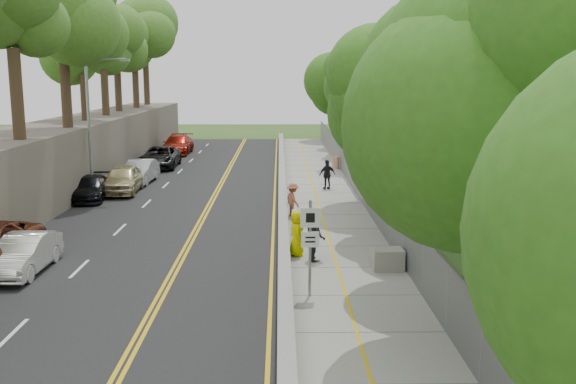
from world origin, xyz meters
The scene contains 24 objects.
ground centered at (0.00, 0.00, 0.00)m, with size 140.00×140.00×0.00m, color #33511E.
road centered at (-5.40, 15.00, 0.02)m, with size 11.20×66.00×0.04m, color black.
sidewalk centered at (2.55, 15.00, 0.03)m, with size 4.20×66.00×0.05m, color gray.
jersey_barrier centered at (0.25, 15.00, 0.30)m, with size 0.42×66.00×0.60m, color #85C42A.
rock_embankment centered at (-13.50, 15.00, 2.00)m, with size 5.00×66.00×4.00m, color #595147.
chainlink_fence centered at (4.65, 15.00, 1.00)m, with size 0.04×66.00×2.00m, color slate.
trees_embankment centered at (-13.00, 15.00, 10.50)m, with size 6.40×66.00×13.00m, color #4B7E29, non-canonical shape.
trees_fenceside centered at (7.00, 15.00, 7.00)m, with size 7.00×66.00×14.00m, color #3D7A20, non-canonical shape.
streetlight centered at (-10.46, 14.00, 4.64)m, with size 2.52×0.22×8.00m.
signpost centered at (1.05, -3.02, 1.96)m, with size 0.62×0.09×3.10m.
construction_barrel centered at (4.30, 25.12, 0.50)m, with size 0.55×0.55×0.90m, color #D54609.
concrete_block centered at (3.99, -0.20, 0.42)m, with size 1.12×0.84×0.74m, color gray.
car_1 centered at (-9.00, -0.42, 0.72)m, with size 1.44×4.12×1.36m, color white.
car_3 centered at (-10.60, 13.21, 0.70)m, with size 1.86×4.57×1.33m, color black.
car_4 centered at (-9.26, 15.32, 0.87)m, with size 1.96×4.87×1.66m, color #C5B687.
car_5 centered at (-9.00, 18.87, 0.79)m, with size 1.59×4.55×1.50m, color #B8BCC1.
car_6 centered at (-9.00, 25.86, 0.84)m, with size 2.65×5.75×1.60m, color black.
car_7 centered at (-9.00, 34.50, 0.87)m, with size 2.32×5.72×1.66m, color maroon.
car_8 centered at (-9.00, 36.65, 0.76)m, with size 1.71×4.24×1.44m, color white.
painter_0 centered at (0.75, 1.62, 0.93)m, with size 0.86×0.56×1.77m, color #DCD600.
painter_1 centered at (0.75, 3.19, 0.81)m, with size 0.55×0.36×1.52m, color silver.
painter_2 centered at (1.45, 1.00, 0.97)m, with size 0.89×0.69×1.83m, color black.
painter_3 centered at (0.75, 8.70, 0.88)m, with size 1.07×0.62×1.66m, color #A0553E.
person_far centered at (3.03, 16.36, 0.96)m, with size 1.06×0.44×1.81m, color black.
Camera 1 is at (0.10, -22.51, 6.98)m, focal length 40.00 mm.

